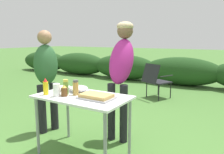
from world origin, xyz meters
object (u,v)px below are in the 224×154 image
object	(u,v)px
folding_table	(83,102)
relish_jar	(66,87)
camp_chair_green_behind_table	(156,79)
mixing_bowl	(79,89)
plate_stack	(62,89)
standing_person_in_red_jacket	(46,72)
mustard_bottle	(46,87)
paper_cup_stack	(57,90)
beer_bottle	(64,91)
spice_jar	(76,88)
food_tray	(96,97)
standing_person_with_beanie	(121,65)

from	to	relation	value
folding_table	relish_jar	xyz separation A→B (m)	(-0.21, -0.05, 0.17)
camp_chair_green_behind_table	mixing_bowl	bearing A→B (deg)	-65.68
plate_stack	standing_person_in_red_jacket	world-z (taller)	standing_person_in_red_jacket
mustard_bottle	paper_cup_stack	bearing A→B (deg)	3.28
paper_cup_stack	mustard_bottle	size ratio (longest dim) A/B	0.74
mixing_bowl	beer_bottle	xyz separation A→B (m)	(0.00, -0.26, 0.02)
plate_stack	paper_cup_stack	world-z (taller)	paper_cup_stack
camp_chair_green_behind_table	folding_table	bearing A→B (deg)	-62.28
mustard_bottle	camp_chair_green_behind_table	world-z (taller)	mustard_bottle
paper_cup_stack	relish_jar	bearing A→B (deg)	75.58
paper_cup_stack	mixing_bowl	bearing A→B (deg)	77.17
spice_jar	beer_bottle	bearing A→B (deg)	-125.76
mustard_bottle	beer_bottle	size ratio (longest dim) A/B	1.55
plate_stack	paper_cup_stack	bearing A→B (deg)	-58.33
food_tray	beer_bottle	bearing A→B (deg)	-165.75
plate_stack	mixing_bowl	xyz separation A→B (m)	(0.23, 0.05, 0.02)
standing_person_with_beanie	folding_table	bearing A→B (deg)	-108.35
relish_jar	food_tray	bearing A→B (deg)	3.60
relish_jar	standing_person_in_red_jacket	xyz separation A→B (m)	(-0.69, 0.33, 0.08)
camp_chair_green_behind_table	plate_stack	bearing A→B (deg)	-70.29
standing_person_with_beanie	standing_person_in_red_jacket	distance (m)	1.13
plate_stack	mustard_bottle	bearing A→B (deg)	-92.18
mustard_bottle	spice_jar	distance (m)	0.36
spice_jar	camp_chair_green_behind_table	distance (m)	2.95
relish_jar	standing_person_with_beanie	distance (m)	0.82
folding_table	mustard_bottle	world-z (taller)	mustard_bottle
food_tray	standing_person_in_red_jacket	size ratio (longest dim) A/B	0.26
paper_cup_stack	mustard_bottle	distance (m)	0.17
plate_stack	camp_chair_green_behind_table	bearing A→B (deg)	84.87
folding_table	relish_jar	size ratio (longest dim) A/B	6.03
folding_table	food_tray	xyz separation A→B (m)	(0.22, -0.02, 0.10)
plate_stack	beer_bottle	xyz separation A→B (m)	(0.23, -0.21, 0.04)
mustard_bottle	standing_person_in_red_jacket	bearing A→B (deg)	136.61
folding_table	standing_person_with_beanie	distance (m)	0.78
mustard_bottle	relish_jar	distance (m)	0.24
mixing_bowl	standing_person_with_beanie	distance (m)	0.67
folding_table	standing_person_in_red_jacket	distance (m)	0.97
plate_stack	folding_table	bearing A→B (deg)	-12.19
mixing_bowl	standing_person_in_red_jacket	size ratio (longest dim) A/B	0.16
paper_cup_stack	spice_jar	world-z (taller)	spice_jar
folding_table	spice_jar	size ratio (longest dim) A/B	6.02
camp_chair_green_behind_table	food_tray	bearing A→B (deg)	-58.13
mixing_bowl	mustard_bottle	world-z (taller)	mustard_bottle
mixing_bowl	plate_stack	bearing A→B (deg)	-167.30
mixing_bowl	standing_person_with_beanie	world-z (taller)	standing_person_with_beanie
plate_stack	paper_cup_stack	xyz separation A→B (m)	(0.16, -0.26, 0.05)
plate_stack	spice_jar	distance (m)	0.33
relish_jar	beer_bottle	xyz separation A→B (m)	(0.04, -0.07, -0.03)
food_tray	spice_jar	distance (m)	0.31
beer_bottle	camp_chair_green_behind_table	size ratio (longest dim) A/B	0.16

